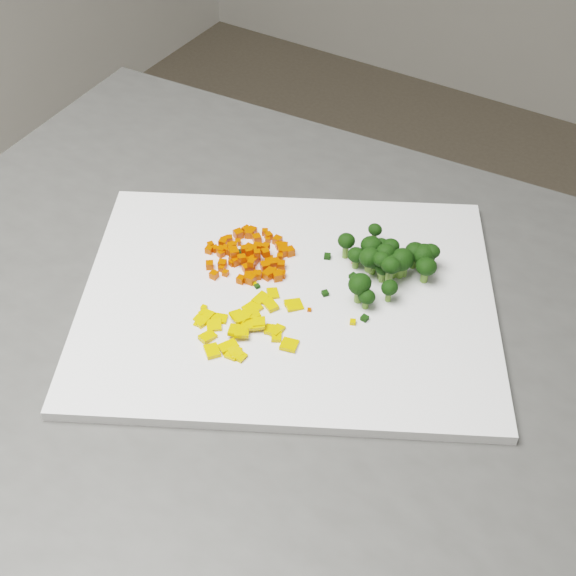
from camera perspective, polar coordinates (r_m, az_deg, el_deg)
The scene contains 155 objects.
counter_block at distance 1.14m, azimuth 1.64°, elevation -19.27°, with size 0.97×0.68×0.90m, color #454542.
cutting_board at distance 0.79m, azimuth 0.00°, elevation -0.80°, with size 0.40×0.31×0.01m, color white.
carrot_pile at distance 0.82m, azimuth -2.92°, elevation 2.66°, with size 0.09×0.09×0.03m, color #C93302, non-canonical shape.
pepper_pile at distance 0.75m, azimuth -2.60°, elevation -2.41°, with size 0.10×0.10×0.01m, color #DE9F0B, non-canonical shape.
broccoli_pile at distance 0.80m, azimuth 6.95°, elevation 2.06°, with size 0.11×0.11×0.05m, color black, non-canonical shape.
carrot_cube_0 at distance 0.84m, azimuth -0.27°, elevation 2.99°, with size 0.01×0.01×0.01m, color #C93302.
carrot_cube_1 at distance 0.83m, azimuth -3.13°, elevation 2.81°, with size 0.01×0.01×0.01m, color #C93302.
carrot_cube_2 at distance 0.83m, azimuth -4.80°, elevation 2.44°, with size 0.01×0.01×0.01m, color #C93302.
carrot_cube_3 at distance 0.86m, azimuth -2.93°, elevation 4.08°, with size 0.01×0.01×0.01m, color #C93302.
carrot_cube_4 at distance 0.83m, azimuth -0.22°, elevation 2.62°, with size 0.01×0.01×0.01m, color #C93302.
carrot_cube_5 at distance 0.80m, azimuth -2.85°, elevation 0.78°, with size 0.01×0.01×0.01m, color #C93302.
carrot_cube_6 at distance 0.80m, azimuth -1.48°, elevation 0.93°, with size 0.01×0.01×0.01m, color #C93302.
carrot_cube_7 at distance 0.85m, azimuth -3.55°, elevation 3.85°, with size 0.01×0.01×0.01m, color #C93302.
carrot_cube_8 at distance 0.82m, azimuth -2.83°, elevation 2.63°, with size 0.01×0.01×0.01m, color #C93302.
carrot_cube_9 at distance 0.84m, azimuth -0.65°, elevation 3.03°, with size 0.01×0.01×0.01m, color #C93302.
carrot_cube_10 at distance 0.83m, azimuth 0.13°, elevation 2.61°, with size 0.01×0.01×0.01m, color #C93302.
carrot_cube_11 at distance 0.86m, azimuth -2.95°, elevation 4.10°, with size 0.01×0.01×0.01m, color #C93302.
carrot_cube_12 at distance 0.81m, azimuth -2.64°, elevation 1.78°, with size 0.01×0.01×0.01m, color #C93302.
carrot_cube_13 at distance 0.81m, azimuth -2.97°, elevation 1.42°, with size 0.01×0.01×0.01m, color #C93302.
carrot_cube_14 at distance 0.81m, azimuth -4.47°, elevation 1.07°, with size 0.01×0.01×0.01m, color #C93302.
carrot_cube_15 at distance 0.81m, azimuth -0.62°, elevation 0.97°, with size 0.01×0.01×0.01m, color #C93302.
carrot_cube_16 at distance 0.82m, azimuth -3.13°, elevation 2.77°, with size 0.01×0.01×0.01m, color #C93302.
carrot_cube_17 at distance 0.82m, azimuth -1.36°, elevation 1.93°, with size 0.01×0.01×0.01m, color #C93302.
carrot_cube_18 at distance 0.85m, azimuth -1.45°, elevation 3.46°, with size 0.01×0.01×0.01m, color #C93302.
carrot_cube_19 at distance 0.81m, azimuth -0.41°, elevation 0.97°, with size 0.01×0.01×0.01m, color #C93302.
carrot_cube_20 at distance 0.82m, azimuth -0.82°, elevation 1.74°, with size 0.01×0.01×0.01m, color #C93302.
carrot_cube_21 at distance 0.83m, azimuth -1.99°, elevation 2.94°, with size 0.01×0.01×0.01m, color #C93302.
carrot_cube_22 at distance 0.84m, azimuth -5.20°, elevation 2.79°, with size 0.01×0.01×0.01m, color #C93302.
carrot_cube_23 at distance 0.83m, azimuth -2.29°, elevation 3.04°, with size 0.01×0.01×0.01m, color #C93302.
carrot_cube_24 at distance 0.82m, azimuth -3.86°, elevation 2.50°, with size 0.01×0.01×0.01m, color #C93302.
carrot_cube_25 at distance 0.81m, azimuth -2.18°, elevation 0.94°, with size 0.01×0.01×0.01m, color #C93302.
carrot_cube_26 at distance 0.85m, azimuth -4.20°, elevation 3.51°, with size 0.01×0.01×0.01m, color #C93302.
carrot_cube_27 at distance 0.86m, azimuth -1.65°, elevation 4.00°, with size 0.01×0.01×0.01m, color #C93302.
carrot_cube_28 at distance 0.80m, azimuth -2.91°, elevation 0.61°, with size 0.01×0.01×0.01m, color #C93302.
carrot_cube_29 at distance 0.81m, azimuth -1.26°, elevation 1.09°, with size 0.01×0.01×0.01m, color #C93302.
carrot_cube_30 at distance 0.83m, azimuth -3.94°, elevation 2.10°, with size 0.01×0.01×0.01m, color #C93302.
carrot_cube_31 at distance 0.81m, azimuth -1.08°, elevation 1.07°, with size 0.01×0.01×0.01m, color #C93302.
carrot_cube_32 at distance 0.81m, azimuth -5.29°, elevation 0.93°, with size 0.01×0.01×0.01m, color #C93302.
carrot_cube_33 at distance 0.82m, azimuth -1.61°, elevation 2.53°, with size 0.01×0.01×0.01m, color #C93302.
carrot_cube_34 at distance 0.80m, azimuth -2.63°, elevation 0.88°, with size 0.01×0.01×0.01m, color #C93302.
carrot_cube_35 at distance 0.82m, azimuth -3.31°, elevation 2.02°, with size 0.01×0.01×0.01m, color #C93302.
carrot_cube_36 at distance 0.82m, azimuth -3.96°, elevation 2.60°, with size 0.01×0.01×0.01m, color #C93302.
carrot_cube_37 at distance 0.80m, azimuth -2.70°, elevation 0.63°, with size 0.01×0.01×0.01m, color #C93302.
carrot_cube_38 at distance 0.82m, azimuth -0.48°, elevation 1.64°, with size 0.01×0.01×0.01m, color #C93302.
carrot_cube_39 at distance 0.85m, azimuth -1.40°, elevation 3.72°, with size 0.01×0.01×0.01m, color #C93302.
carrot_cube_40 at distance 0.82m, azimuth -4.69°, elevation 1.70°, with size 0.01×0.01×0.01m, color #C93302.
carrot_cube_41 at distance 0.83m, azimuth -2.24°, elevation 2.26°, with size 0.01×0.01×0.01m, color #C93302.
carrot_cube_42 at distance 0.80m, azimuth -0.76°, elevation 0.84°, with size 0.01×0.01×0.01m, color #C93302.
carrot_cube_43 at distance 0.82m, azimuth -3.68°, elevation 2.03°, with size 0.01×0.01×0.01m, color #C93302.
carrot_cube_44 at distance 0.84m, azimuth -4.25°, elevation 2.74°, with size 0.01×0.01×0.01m, color #C93302.
carrot_cube_45 at distance 0.83m, azimuth -0.58°, elevation 2.24°, with size 0.01×0.01×0.01m, color #C93302.
carrot_cube_46 at distance 0.82m, azimuth -2.21°, elevation 2.48°, with size 0.01×0.01×0.01m, color #C93302.
carrot_cube_47 at distance 0.84m, azimuth -4.61°, elevation 3.27°, with size 0.01×0.01×0.01m, color #C93302.
carrot_cube_48 at distance 0.84m, azimuth -4.39°, elevation 2.73°, with size 0.01×0.01×0.01m, color #C93302.
carrot_cube_49 at distance 0.80m, azimuth -2.33°, elevation 0.80°, with size 0.01×0.01×0.01m, color #C93302.
carrot_cube_50 at distance 0.84m, azimuth -5.53°, elevation 3.05°, with size 0.01×0.01×0.01m, color #C93302.
carrot_cube_51 at distance 0.82m, azimuth -5.59°, elevation 1.63°, with size 0.01×0.01×0.01m, color #C93302.
carrot_cube_52 at distance 0.83m, azimuth -4.06°, elevation 2.99°, with size 0.01×0.01×0.01m, color #C93302.
carrot_cube_53 at distance 0.82m, azimuth -3.76°, elevation 1.96°, with size 0.01×0.01×0.01m, color #C93302.
carrot_cube_54 at distance 0.86m, azimuth -2.57°, elevation 4.05°, with size 0.01×0.01×0.01m, color #C93302.
carrot_cube_55 at distance 0.80m, azimuth -3.38°, elevation 0.60°, with size 0.01×0.01×0.01m, color #C93302.
carrot_cube_56 at distance 0.81m, azimuth -2.62°, elevation 1.54°, with size 0.01×0.01×0.01m, color #C93302.
carrot_cube_57 at distance 0.84m, azimuth -5.63°, elevation 2.71°, with size 0.01×0.01×0.01m, color #C93302.
carrot_cube_58 at distance 0.82m, azimuth -3.00°, elevation 1.96°, with size 0.01×0.01×0.01m, color #C93302.
carrot_cube_59 at distance 0.82m, azimuth -2.46°, elevation 2.78°, with size 0.01×0.01×0.01m, color #C93302.
carrot_cube_60 at distance 0.85m, azimuth -2.79°, elevation 3.88°, with size 0.01×0.01×0.01m, color #C93302.
carrot_cube_61 at distance 0.82m, azimuth -2.46°, elevation 2.01°, with size 0.01×0.01×0.01m, color #C93302.
carrot_cube_62 at distance 0.84m, azimuth -2.79°, elevation 2.86°, with size 0.01×0.01×0.01m, color #C93302.
carrot_cube_63 at distance 0.84m, azimuth -4.78°, elevation 2.68°, with size 0.01×0.01×0.01m, color #C93302.
carrot_cube_64 at distance 0.82m, azimuth -0.86°, elevation 1.83°, with size 0.01×0.01×0.01m, color #C93302.
carrot_cube_65 at distance 0.81m, azimuth -3.29°, elevation 2.12°, with size 0.01×0.01×0.01m, color #C93302.
carrot_cube_66 at distance 0.84m, azimuth -4.64°, elevation 3.23°, with size 0.01×0.01×0.01m, color #C93302.
carrot_cube_67 at distance 0.84m, azimuth -0.76°, elevation 3.41°, with size 0.01×0.01×0.01m, color #C93302.
carrot_cube_68 at distance 0.85m, azimuth -3.57°, elevation 3.27°, with size 0.01×0.01×0.01m, color #C93302.
carrot_cube_69 at distance 0.82m, azimuth -1.07°, elevation 1.75°, with size 0.01×0.01×0.01m, color #C93302.
carrot_cube_70 at distance 0.83m, azimuth -2.76°, elevation 2.32°, with size 0.01×0.01×0.01m, color #C93302.
carrot_cube_71 at distance 0.81m, azimuth -1.63°, elevation 1.55°, with size 0.01×0.01×0.01m, color #C93302.
carrot_cube_72 at distance 0.83m, azimuth -3.85°, elevation 3.04°, with size 0.01×0.01×0.01m, color #C93302.
carrot_cube_73 at distance 0.82m, azimuth -4.74°, elevation 1.39°, with size 0.01×0.01×0.01m, color #C93302.
carrot_cube_74 at distance 0.82m, azimuth -1.60°, elevation 2.92°, with size 0.01×0.01×0.01m, color #C93302.
carrot_cube_75 at distance 0.81m, azimuth -3.40°, elevation 2.14°, with size 0.01×0.01×0.01m, color #C93302.
carrot_cube_76 at distance 0.85m, azimuth -4.39°, elevation 3.46°, with size 0.01×0.01×0.01m, color #C93302.
carrot_cube_77 at distance 0.82m, azimuth -3.99°, elevation 1.80°, with size 0.01×0.01×0.01m, color #C93302.
carrot_cube_78 at distance 0.83m, azimuth -0.43°, elevation 2.65°, with size 0.01×0.01×0.01m, color #C93302.
carrot_cube_79 at distance 0.85m, azimuth -2.23°, elevation 3.54°, with size 0.01×0.01×0.01m, color #C93302.
pepper_chunk_0 at distance 0.78m, azimuth -1.28°, elevation -1.19°, with size 0.02×0.01×0.00m, color #DE9F0B.
pepper_chunk_1 at distance 0.75m, azimuth -1.16°, elevation -2.96°, with size 0.01×0.01×0.00m, color #DE9F0B.
pepper_chunk_2 at distance 0.74m, azimuth -3.92°, elevation -4.63°, with size 0.01×0.02×0.00m, color #DE9F0B.
pepper_chunk_3 at distance 0.74m, azimuth -3.79°, elevation -4.61°, with size 0.01×0.01×0.00m, color #DE9F0B.
pepper_chunk_4 at distance 0.75m, azimuth -2.89°, elevation -2.51°, with size 0.02×0.01×0.00m, color #DE9F0B.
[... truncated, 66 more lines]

